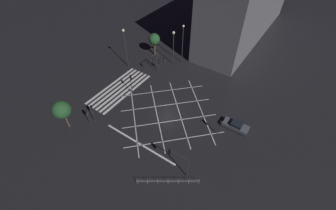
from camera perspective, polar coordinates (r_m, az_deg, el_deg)
name	(u,v)px	position (r m, az deg, el deg)	size (l,w,h in m)	color
ground_plane	(168,113)	(39.01, 0.00, -2.01)	(200.00, 200.00, 0.00)	black
road_markings	(134,98)	(42.07, -8.64, 1.65)	(19.74, 23.71, 0.01)	silver
traffic_light_se_main	(92,110)	(37.96, -18.73, -1.19)	(0.39, 0.36, 3.57)	#2D2D30
traffic_light_median_south	(131,81)	(41.14, -9.35, 6.14)	(0.36, 0.39, 4.38)	#2D2D30
traffic_light_sw_cross	(161,60)	(45.85, -1.83, 11.28)	(0.36, 2.09, 4.29)	#2D2D30
traffic_light_sw_main	(155,59)	(45.93, -3.42, 11.51)	(2.51, 0.36, 4.47)	#2D2D30
traffic_light_ne_cross	(178,158)	(29.85, 2.44, -13.31)	(0.36, 3.04, 4.21)	#2D2D30
traffic_light_se_cross	(87,114)	(37.89, -19.84, -2.19)	(0.36, 0.39, 3.25)	#2D2D30
traffic_light_median_north	(220,125)	(35.08, 13.10, -4.99)	(0.36, 0.39, 3.21)	#2D2D30
street_lamp_east	(183,38)	(47.82, 3.78, 16.54)	(0.48, 0.48, 8.69)	#2D2D30
street_lamp_west	(173,40)	(47.45, 1.41, 16.23)	(0.58, 0.58, 7.57)	#2D2D30
street_lamp_far	(125,40)	(47.05, -10.96, 15.88)	(0.56, 0.56, 8.57)	#2D2D30
street_tree_near	(154,39)	(51.72, -3.52, 16.30)	(2.53, 2.53, 5.14)	brown
street_tree_far	(62,110)	(37.82, -25.37, -1.13)	(2.87, 2.87, 5.29)	brown
waiting_car	(236,126)	(37.87, 16.87, -5.05)	(1.75, 4.15, 1.38)	#474C51
pedestrian_railing	(168,181)	(31.01, 0.00, -18.82)	(4.61, 6.81, 1.05)	#B7B7BC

